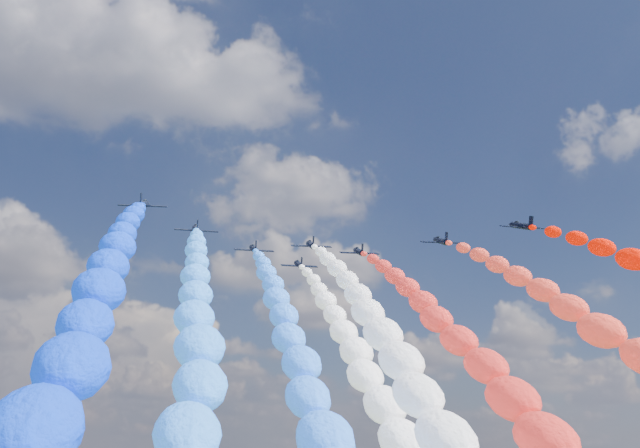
{
  "coord_description": "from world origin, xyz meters",
  "views": [
    {
      "loc": [
        -24.41,
        -130.79,
        61.27
      ],
      "look_at": [
        0.0,
        4.0,
        103.13
      ],
      "focal_mm": 42.39,
      "sensor_mm": 36.0,
      "label": 1
    }
  ],
  "objects": [
    {
      "name": "jet_5",
      "position": [
        10.19,
        15.31,
        101.13
      ],
      "size": [
        8.47,
        11.2,
        5.85
      ],
      "primitive_type": null,
      "rotation": [
        0.35,
        0.0,
        -0.05
      ],
      "color": "black"
    },
    {
      "name": "trail_6",
      "position": [
        24.11,
        -46.07,
        74.38
      ],
      "size": [
        5.76,
        98.43,
        56.17
      ],
      "primitive_type": null,
      "color": "red"
    },
    {
      "name": "trail_1",
      "position": [
        -23.15,
        -45.82,
        74.38
      ],
      "size": [
        5.76,
        98.43,
        56.17
      ],
      "primitive_type": null,
      "color": "#3082FF"
    },
    {
      "name": "trail_4",
      "position": [
        -0.3,
        -22.19,
        74.38
      ],
      "size": [
        5.76,
        98.43,
        56.17
      ],
      "primitive_type": null,
      "color": "white"
    },
    {
      "name": "jet_2",
      "position": [
        -11.32,
        16.95,
        101.13
      ],
      "size": [
        8.18,
        11.0,
        5.85
      ],
      "primitive_type": null,
      "rotation": [
        0.35,
        0.0,
        0.02
      ],
      "color": "black"
    },
    {
      "name": "jet_0",
      "position": [
        -32.11,
        -8.2,
        101.13
      ],
      "size": [
        8.57,
        11.27,
        5.85
      ],
      "primitive_type": null,
      "rotation": [
        0.35,
        0.0,
        -0.06
      ],
      "color": "black"
    },
    {
      "name": "trail_0",
      "position": [
        -32.11,
        -58.78,
        74.38
      ],
      "size": [
        5.76,
        98.43,
        56.17
      ],
      "primitive_type": null,
      "color": "#0B36E2"
    },
    {
      "name": "trail_2",
      "position": [
        -11.32,
        -33.63,
        74.38
      ],
      "size": [
        5.76,
        98.43,
        56.17
      ],
      "primitive_type": null,
      "color": "#2D74FD"
    },
    {
      "name": "jet_6",
      "position": [
        24.11,
        4.51,
        101.13
      ],
      "size": [
        8.57,
        11.27,
        5.85
      ],
      "primitive_type": null,
      "rotation": [
        0.35,
        0.0,
        -0.06
      ],
      "color": "black"
    },
    {
      "name": "jet_1",
      "position": [
        -23.15,
        4.76,
        101.13
      ],
      "size": [
        8.37,
        11.13,
        5.85
      ],
      "primitive_type": null,
      "rotation": [
        0.35,
        0.0,
        0.04
      ],
      "color": "black"
    },
    {
      "name": "jet_4",
      "position": [
        -0.3,
        28.39,
        101.13
      ],
      "size": [
        8.02,
        10.88,
        5.85
      ],
      "primitive_type": null,
      "rotation": [
        0.35,
        0.0,
        0.01
      ],
      "color": "black"
    },
    {
      "name": "jet_7",
      "position": [
        35.22,
        -7.83,
        101.13
      ],
      "size": [
        8.16,
        10.98,
        5.85
      ],
      "primitive_type": null,
      "rotation": [
        0.35,
        0.0,
        0.02
      ],
      "color": "black"
    },
    {
      "name": "jet_3",
      "position": [
        -0.43,
        11.81,
        101.13
      ],
      "size": [
        8.37,
        11.13,
        5.85
      ],
      "primitive_type": null,
      "rotation": [
        0.35,
        0.0,
        -0.04
      ],
      "color": "black"
    },
    {
      "name": "trail_3",
      "position": [
        -0.43,
        -38.78,
        74.38
      ],
      "size": [
        5.76,
        98.43,
        56.17
      ],
      "primitive_type": null,
      "color": "white"
    },
    {
      "name": "trail_5",
      "position": [
        10.19,
        -35.27,
        74.38
      ],
      "size": [
        5.76,
        98.43,
        56.17
      ],
      "primitive_type": null,
      "color": "red"
    }
  ]
}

